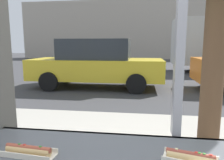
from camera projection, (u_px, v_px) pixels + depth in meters
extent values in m
plane|color=#38383A|center=(146.00, 81.00, 9.21)|extent=(60.00, 60.00, 0.00)
cube|color=#9E998E|center=(155.00, 152.00, 2.94)|extent=(16.00, 2.80, 0.16)
cube|color=#35373A|center=(177.00, 139.00, 1.25)|extent=(2.23, 0.02, 0.02)
cube|color=#9E9EA3|center=(181.00, 14.00, 1.19)|extent=(0.05, 0.08, 1.40)
cube|color=#A89E8E|center=(144.00, 30.00, 23.81)|extent=(28.00, 1.20, 6.39)
cube|color=silver|center=(190.00, 154.00, 1.03)|extent=(0.24, 0.07, 0.03)
cylinder|color=#DBB77A|center=(190.00, 157.00, 0.98)|extent=(0.21, 0.09, 0.04)
cylinder|color=brown|center=(190.00, 154.00, 0.98)|extent=(0.21, 0.08, 0.03)
cube|color=#337A2D|center=(199.00, 153.00, 0.97)|extent=(0.02, 0.01, 0.01)
cube|color=red|center=(211.00, 155.00, 0.95)|extent=(0.02, 0.01, 0.01)
cube|color=red|center=(196.00, 153.00, 0.97)|extent=(0.01, 0.01, 0.01)
cube|color=#337A2D|center=(204.00, 154.00, 0.96)|extent=(0.02, 0.01, 0.01)
cube|color=beige|center=(177.00, 149.00, 1.00)|extent=(0.02, 0.01, 0.01)
cube|color=beige|center=(29.00, 155.00, 1.05)|extent=(0.28, 0.11, 0.01)
cube|color=beige|center=(23.00, 157.00, 1.01)|extent=(0.27, 0.03, 0.03)
cube|color=beige|center=(34.00, 148.00, 1.09)|extent=(0.27, 0.03, 0.03)
cylinder|color=tan|center=(28.00, 150.00, 1.04)|extent=(0.23, 0.06, 0.04)
cylinder|color=#9E4733|center=(28.00, 148.00, 1.04)|extent=(0.24, 0.05, 0.03)
cube|color=#337A2D|center=(19.00, 144.00, 1.05)|extent=(0.01, 0.01, 0.01)
cube|color=#337A2D|center=(40.00, 147.00, 1.03)|extent=(0.02, 0.01, 0.01)
cube|color=red|center=(24.00, 145.00, 1.05)|extent=(0.01, 0.01, 0.01)
cube|color=gold|center=(97.00, 69.00, 7.73)|extent=(4.66, 1.77, 0.71)
cube|color=#282D33|center=(95.00, 49.00, 7.63)|extent=(2.42, 1.55, 0.70)
cylinder|color=black|center=(137.00, 76.00, 8.46)|extent=(0.64, 0.18, 0.64)
cylinder|color=black|center=(136.00, 84.00, 6.73)|extent=(0.64, 0.18, 0.64)
cylinder|color=black|center=(67.00, 75.00, 8.85)|extent=(0.64, 0.18, 0.64)
cylinder|color=black|center=(49.00, 82.00, 7.12)|extent=(0.64, 0.18, 0.64)
cylinder|color=black|center=(213.00, 77.00, 8.06)|extent=(0.64, 0.18, 0.64)
cube|color=beige|center=(224.00, 41.00, 11.90)|extent=(5.38, 2.20, 2.53)
cylinder|color=black|center=(198.00, 63.00, 13.31)|extent=(0.90, 0.24, 0.90)
cylinder|color=black|center=(209.00, 66.00, 11.16)|extent=(0.90, 0.24, 0.90)
cylinder|color=brown|center=(214.00, 61.00, 2.84)|extent=(0.29, 0.29, 2.30)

